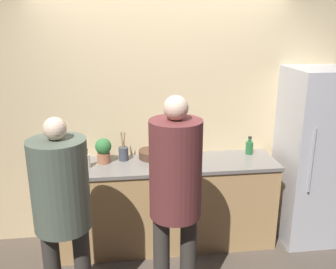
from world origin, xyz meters
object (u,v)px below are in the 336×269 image
object	(u,v)px
person_left	(61,199)
cup_blue	(186,159)
person_center	(175,186)
potted_plant	(103,150)
utensil_crock	(123,153)
bottle_clear	(87,160)
bottle_red	(191,152)
fruit_bowl	(153,154)
bottle_green	(249,147)
refrigerator	(312,157)

from	to	relation	value
person_left	cup_blue	distance (m)	1.37
person_center	potted_plant	xyz separation A→B (m)	(-0.57, 1.00, -0.04)
utensil_crock	cup_blue	distance (m)	0.63
bottle_clear	bottle_red	world-z (taller)	bottle_clear
person_center	cup_blue	bearing A→B (deg)	74.76
fruit_bowl	person_left	bearing A→B (deg)	-126.81
person_center	person_left	bearing A→B (deg)	176.95
utensil_crock	bottle_red	bearing A→B (deg)	-1.03
bottle_clear	bottle_red	bearing A→B (deg)	7.75
fruit_bowl	bottle_clear	world-z (taller)	bottle_clear
person_left	potted_plant	world-z (taller)	person_left
person_left	bottle_clear	size ratio (longest dim) A/B	8.65
fruit_bowl	bottle_clear	xyz separation A→B (m)	(-0.65, -0.18, 0.03)
utensil_crock	cup_blue	size ratio (longest dim) A/B	3.33
utensil_crock	bottle_green	xyz separation A→B (m)	(1.31, 0.01, -0.00)
bottle_red	potted_plant	size ratio (longest dim) A/B	0.59
refrigerator	utensil_crock	size ratio (longest dim) A/B	6.17
cup_blue	utensil_crock	bearing A→B (deg)	165.22
refrigerator	utensil_crock	bearing A→B (deg)	175.38
person_left	bottle_green	world-z (taller)	person_left
person_center	fruit_bowl	bearing A→B (deg)	93.60
bottle_clear	potted_plant	distance (m)	0.20
fruit_bowl	cup_blue	xyz separation A→B (m)	(0.31, -0.19, 0.00)
refrigerator	utensil_crock	world-z (taller)	refrigerator
bottle_clear	cup_blue	distance (m)	0.96
person_center	fruit_bowl	size ratio (longest dim) A/B	5.96
utensil_crock	bottle_green	size ratio (longest dim) A/B	1.55
refrigerator	utensil_crock	xyz separation A→B (m)	(-1.93, 0.16, 0.07)
refrigerator	utensil_crock	distance (m)	1.94
refrigerator	potted_plant	bearing A→B (deg)	177.00
person_center	bottle_red	xyz separation A→B (m)	(0.32, 1.04, -0.12)
bottle_clear	bottle_red	distance (m)	1.05
bottle_green	cup_blue	world-z (taller)	bottle_green
fruit_bowl	cup_blue	world-z (taller)	fruit_bowl
refrigerator	person_center	xyz separation A→B (m)	(-1.56, -0.89, 0.17)
refrigerator	bottle_clear	size ratio (longest dim) A/B	9.65
refrigerator	cup_blue	bearing A→B (deg)	-179.77
bottle_green	bottle_red	xyz separation A→B (m)	(-0.62, -0.02, -0.02)
utensil_crock	potted_plant	bearing A→B (deg)	-167.06
utensil_crock	bottle_clear	distance (m)	0.38
bottle_red	cup_blue	bearing A→B (deg)	-117.53
person_left	fruit_bowl	distance (m)	1.29
potted_plant	person_center	bearing A→B (deg)	-60.58
refrigerator	person_left	xyz separation A→B (m)	(-2.40, -0.85, 0.10)
refrigerator	cup_blue	distance (m)	1.32
person_left	bottle_red	distance (m)	1.52
bottle_clear	person_center	bearing A→B (deg)	-51.07
utensil_crock	bottle_green	distance (m)	1.31
person_left	fruit_bowl	xyz separation A→B (m)	(0.77, 1.03, -0.06)
bottle_green	refrigerator	bearing A→B (deg)	-15.25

